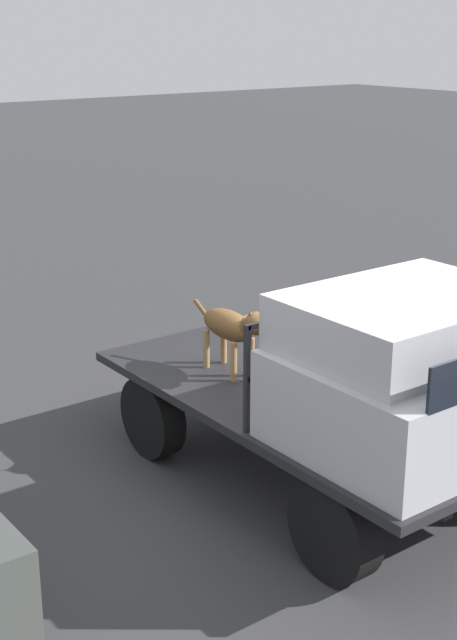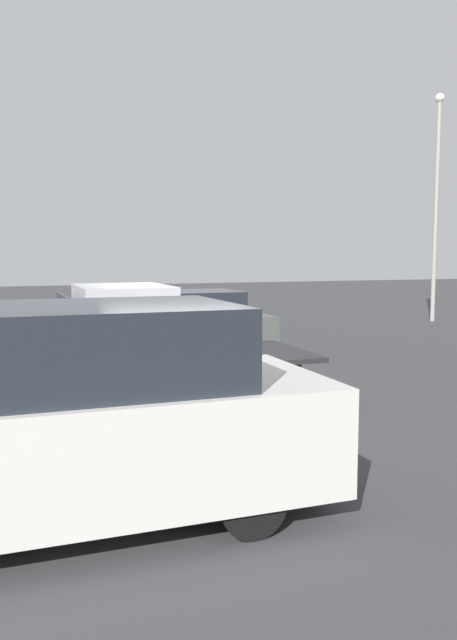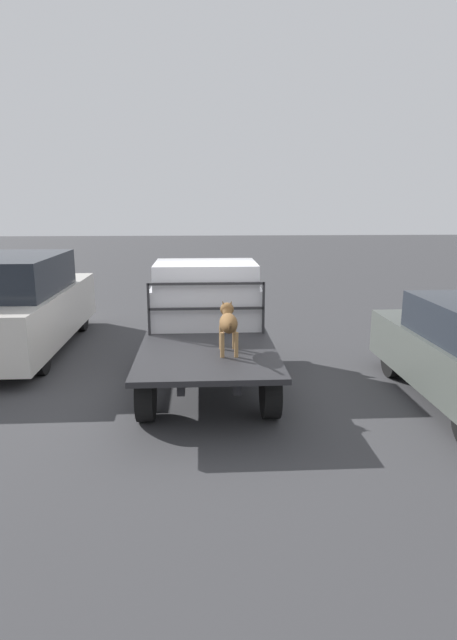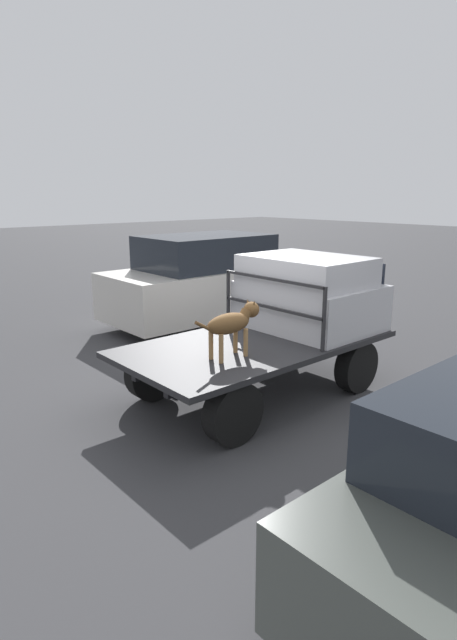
% 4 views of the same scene
% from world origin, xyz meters
% --- Properties ---
extents(ground_plane, '(80.00, 80.00, 0.00)m').
position_xyz_m(ground_plane, '(0.00, 0.00, 0.00)').
color(ground_plane, '#38383A').
extents(flatbed_truck, '(3.96, 2.07, 0.83)m').
position_xyz_m(flatbed_truck, '(0.00, 0.00, 0.61)').
color(flatbed_truck, black).
rests_on(flatbed_truck, ground).
extents(truck_cab, '(1.57, 1.95, 1.13)m').
position_xyz_m(truck_cab, '(1.11, 0.00, 1.37)').
color(truck_cab, '#B7B7BC').
rests_on(truck_cab, flatbed_truck).
extents(truck_headboard, '(0.04, 1.95, 0.88)m').
position_xyz_m(truck_headboard, '(0.29, 0.00, 1.41)').
color(truck_headboard, '#232326').
rests_on(truck_headboard, flatbed_truck).
extents(dog, '(1.08, 0.26, 0.71)m').
position_xyz_m(dog, '(-0.73, -0.31, 1.29)').
color(dog, '#9E7547').
rests_on(dog, flatbed_truck).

